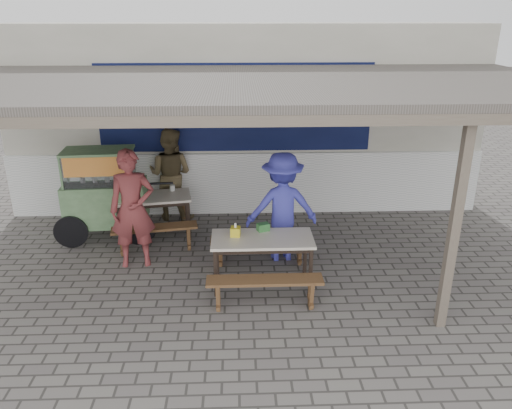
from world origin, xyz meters
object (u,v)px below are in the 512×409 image
(bench_left_street, at_px, (155,233))
(patron_wall_side, at_px, (171,174))
(patron_street_side, at_px, (133,209))
(condiment_bowl, at_px, (140,194))
(patron_right_table, at_px, (282,207))
(condiment_jar, at_px, (172,188))
(vendor_cart, at_px, (104,191))
(donation_box, at_px, (263,227))
(tissue_box, at_px, (235,232))
(bench_left_wall, at_px, (154,206))
(table_right, at_px, (262,243))
(bench_right_street, at_px, (265,286))
(bench_right_wall, at_px, (260,245))
(table_left, at_px, (153,201))

(bench_left_street, relative_size, patron_wall_side, 0.80)
(patron_street_side, distance_m, condiment_bowl, 1.11)
(patron_right_table, relative_size, condiment_jar, 17.03)
(bench_left_street, bearing_deg, vendor_cart, 136.46)
(donation_box, bearing_deg, condiment_jar, 130.26)
(patron_street_side, height_order, patron_right_table, patron_street_side)
(tissue_box, xyz_separation_m, condiment_jar, (-1.11, 1.94, -0.01))
(vendor_cart, height_order, patron_street_side, patron_street_side)
(condiment_bowl, bearing_deg, bench_left_wall, 77.35)
(patron_wall_side, bearing_deg, table_right, 137.87)
(patron_street_side, bearing_deg, bench_left_street, 52.32)
(tissue_box, xyz_separation_m, donation_box, (0.40, 0.16, -0.01))
(bench_right_street, distance_m, bench_right_wall, 1.24)
(bench_left_wall, xyz_separation_m, tissue_box, (1.52, -2.29, 0.48))
(table_right, bearing_deg, vendor_cart, 146.00)
(condiment_jar, bearing_deg, table_left, -138.21)
(bench_right_wall, distance_m, patron_street_side, 2.01)
(patron_street_side, bearing_deg, table_right, -28.21)
(patron_wall_side, distance_m, condiment_bowl, 0.88)
(bench_left_wall, bearing_deg, patron_right_table, -43.28)
(bench_left_street, distance_m, bench_right_street, 2.43)
(bench_right_wall, bearing_deg, condiment_bowl, 149.19)
(table_left, xyz_separation_m, bench_right_street, (1.79, -2.37, -0.33))
(bench_left_street, bearing_deg, condiment_bowl, 105.88)
(bench_left_wall, bearing_deg, vendor_cart, -148.64)
(bench_right_street, relative_size, vendor_cart, 0.78)
(bench_left_street, height_order, bench_right_wall, same)
(table_left, relative_size, bench_right_street, 0.89)
(bench_left_street, height_order, bench_left_wall, same)
(bench_left_street, distance_m, bench_right_wall, 1.76)
(condiment_jar, bearing_deg, table_right, -53.66)
(donation_box, bearing_deg, condiment_bowl, 142.19)
(bench_right_wall, xyz_separation_m, vendor_cart, (-2.60, 1.13, 0.51))
(bench_left_wall, relative_size, vendor_cart, 0.71)
(bench_left_wall, distance_m, bench_right_wall, 2.57)
(table_left, relative_size, patron_street_side, 0.74)
(patron_wall_side, height_order, patron_right_table, patron_wall_side)
(vendor_cart, bearing_deg, bench_left_street, -38.04)
(table_left, distance_m, patron_street_side, 1.06)
(table_left, distance_m, patron_wall_side, 0.89)
(table_right, height_order, bench_right_street, table_right)
(patron_wall_side, relative_size, condiment_jar, 17.07)
(patron_street_side, bearing_deg, vendor_cart, 116.14)
(patron_street_side, height_order, condiment_jar, patron_street_side)
(bench_left_wall, bearing_deg, tissue_box, -65.74)
(donation_box, height_order, condiment_jar, donation_box)
(table_left, height_order, bench_left_street, table_left)
(table_left, distance_m, table_right, 2.50)
(bench_right_wall, bearing_deg, bench_left_street, 163.29)
(bench_right_wall, relative_size, donation_box, 9.14)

